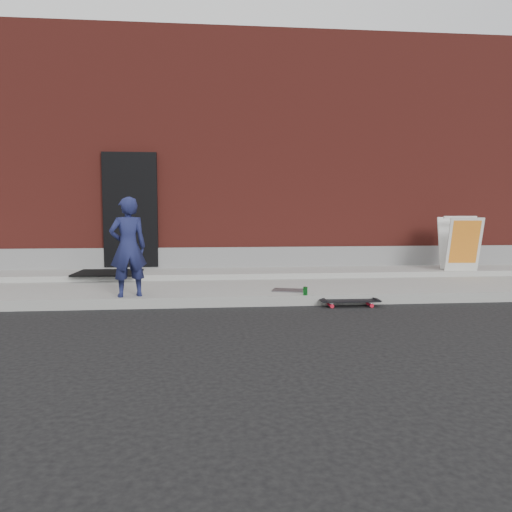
{
  "coord_description": "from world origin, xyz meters",
  "views": [
    {
      "loc": [
        -1.12,
        -7.09,
        1.39
      ],
      "look_at": [
        -0.33,
        0.8,
        0.67
      ],
      "focal_mm": 35.0,
      "sensor_mm": 36.0,
      "label": 1
    }
  ],
  "objects": [
    {
      "name": "ground",
      "position": [
        0.0,
        0.0,
        0.0
      ],
      "size": [
        80.0,
        80.0,
        0.0
      ],
      "primitive_type": "plane",
      "color": "black",
      "rests_on": "ground"
    },
    {
      "name": "apron",
      "position": [
        0.0,
        2.4,
        0.2
      ],
      "size": [
        20.0,
        1.2,
        0.1
      ],
      "primitive_type": "cube",
      "color": "gray",
      "rests_on": "sidewalk"
    },
    {
      "name": "skateboard",
      "position": [
        0.95,
        -0.12,
        0.08
      ],
      "size": [
        0.84,
        0.24,
        0.09
      ],
      "color": "red",
      "rests_on": "ground"
    },
    {
      "name": "utility_plate",
      "position": [
        0.15,
        0.48,
        0.16
      ],
      "size": [
        0.57,
        0.45,
        0.02
      ],
      "primitive_type": "cube",
      "rotation": [
        0.0,
        0.0,
        -0.28
      ],
      "color": "#535257",
      "rests_on": "sidewalk"
    },
    {
      "name": "building",
      "position": [
        -0.0,
        6.99,
        2.5
      ],
      "size": [
        20.0,
        8.1,
        5.0
      ],
      "color": "maroon",
      "rests_on": "ground"
    },
    {
      "name": "doormat",
      "position": [
        -2.9,
        2.11,
        0.27
      ],
      "size": [
        1.16,
        0.96,
        0.03
      ],
      "primitive_type": "cube",
      "rotation": [
        0.0,
        0.0,
        -0.04
      ],
      "color": "black",
      "rests_on": "apron"
    },
    {
      "name": "pizza_sign",
      "position": [
        3.7,
        1.98,
        0.77
      ],
      "size": [
        0.69,
        0.8,
        1.04
      ],
      "color": "silver",
      "rests_on": "apron"
    },
    {
      "name": "sidewalk",
      "position": [
        0.0,
        1.5,
        0.07
      ],
      "size": [
        20.0,
        3.0,
        0.15
      ],
      "primitive_type": "cube",
      "color": "gray",
      "rests_on": "ground"
    },
    {
      "name": "soda_can",
      "position": [
        0.32,
        0.05,
        0.21
      ],
      "size": [
        0.08,
        0.08,
        0.12
      ],
      "primitive_type": "cylinder",
      "rotation": [
        0.0,
        0.0,
        -0.18
      ],
      "color": "#19812A",
      "rests_on": "sidewalk"
    },
    {
      "name": "child",
      "position": [
        -2.24,
        0.2,
        0.87
      ],
      "size": [
        0.6,
        0.49,
        1.44
      ],
      "primitive_type": "imported",
      "rotation": [
        0.0,
        0.0,
        3.45
      ],
      "color": "#1A1F4B",
      "rests_on": "sidewalk"
    }
  ]
}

